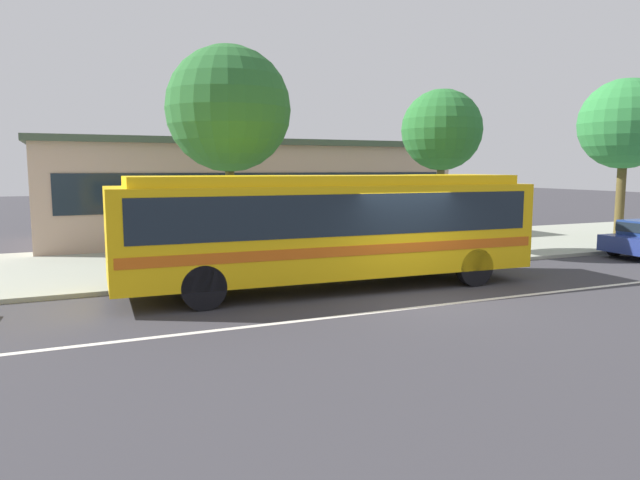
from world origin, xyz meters
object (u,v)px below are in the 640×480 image
(pedestrian_waiting_near_sign, at_px, (141,241))
(street_tree_mid_block, at_px, (442,131))
(street_tree_far_end, at_px, (625,125))
(street_tree_near_stop, at_px, (228,110))
(transit_bus, at_px, (330,223))

(pedestrian_waiting_near_sign, bearing_deg, street_tree_mid_block, 1.84)
(street_tree_mid_block, height_order, street_tree_far_end, street_tree_far_end)
(street_tree_near_stop, bearing_deg, transit_bus, -63.86)
(street_tree_near_stop, bearing_deg, pedestrian_waiting_near_sign, -176.53)
(pedestrian_waiting_near_sign, xyz_separation_m, street_tree_near_stop, (2.62, 0.16, 3.70))
(transit_bus, bearing_deg, street_tree_near_stop, 116.14)
(transit_bus, height_order, street_tree_far_end, street_tree_far_end)
(street_tree_near_stop, xyz_separation_m, street_tree_mid_block, (7.60, 0.17, -0.40))
(transit_bus, bearing_deg, pedestrian_waiting_near_sign, 142.75)
(transit_bus, distance_m, street_tree_mid_block, 7.43)
(transit_bus, distance_m, pedestrian_waiting_near_sign, 5.43)
(street_tree_near_stop, bearing_deg, street_tree_far_end, 0.88)
(pedestrian_waiting_near_sign, bearing_deg, transit_bus, -37.25)
(street_tree_mid_block, bearing_deg, transit_bus, -148.73)
(pedestrian_waiting_near_sign, bearing_deg, street_tree_near_stop, 3.47)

